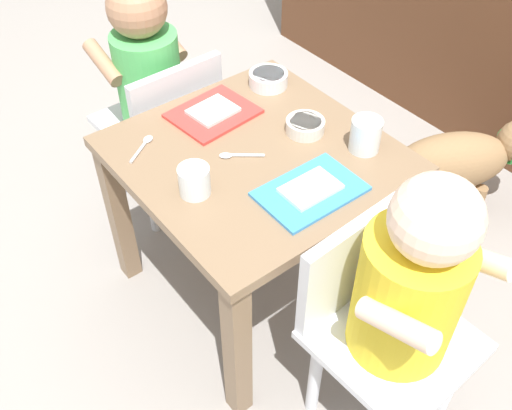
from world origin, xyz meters
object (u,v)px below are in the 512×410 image
object	(u,v)px
food_tray_left	(213,113)
seated_child_left	(150,76)
seated_child_right	(405,289)
water_cup_right	(194,182)
cereal_bowl_left_side	(268,79)
water_cup_left	(365,137)
food_tray_right	(310,191)
veggie_bowl_far	(305,125)
dog	(462,160)
spoon_by_right_tray	(143,146)
spoon_by_left_tray	(237,155)
dining_table	(256,180)

from	to	relation	value
food_tray_left	seated_child_left	bearing A→B (deg)	-177.09
seated_child_right	water_cup_right	distance (m)	0.45
cereal_bowl_left_side	water_cup_left	bearing A→B (deg)	0.87
food_tray_right	veggie_bowl_far	bearing A→B (deg)	141.70
dog	spoon_by_right_tray	xyz separation A→B (m)	(-0.30, -0.82, 0.26)
cereal_bowl_left_side	spoon_by_right_tray	size ratio (longest dim) A/B	1.08
spoon_by_left_tray	food_tray_left	bearing A→B (deg)	163.19
seated_child_left	water_cup_right	xyz separation A→B (m)	(0.47, -0.17, 0.05)
spoon_by_left_tray	dining_table	bearing A→B (deg)	73.70
seated_child_right	spoon_by_right_tray	world-z (taller)	seated_child_right
food_tray_right	water_cup_left	distance (m)	0.19
water_cup_left	veggie_bowl_far	world-z (taller)	water_cup_left
spoon_by_left_tray	spoon_by_right_tray	distance (m)	0.21
dog	water_cup_right	bearing A→B (deg)	-97.55
veggie_bowl_far	spoon_by_left_tray	world-z (taller)	veggie_bowl_far
dog	water_cup_left	world-z (taller)	water_cup_left
cereal_bowl_left_side	spoon_by_right_tray	distance (m)	0.37
dining_table	food_tray_right	xyz separation A→B (m)	(0.17, 0.01, 0.09)
water_cup_right	cereal_bowl_left_side	distance (m)	0.42
seated_child_right	seated_child_left	bearing A→B (deg)	179.69
seated_child_right	cereal_bowl_left_side	distance (m)	0.67
dining_table	cereal_bowl_left_side	world-z (taller)	cereal_bowl_left_side
dog	spoon_by_right_tray	bearing A→B (deg)	-110.12
food_tray_right	seated_child_right	bearing A→B (deg)	-3.91
food_tray_left	water_cup_right	world-z (taller)	water_cup_right
seated_child_left	food_tray_right	xyz separation A→B (m)	(0.61, 0.01, 0.03)
food_tray_right	cereal_bowl_left_side	size ratio (longest dim) A/B	2.17
dog	food_tray_left	world-z (taller)	food_tray_left
cereal_bowl_left_side	spoon_by_left_tray	size ratio (longest dim) A/B	1.13
water_cup_right	food_tray_right	bearing A→B (deg)	51.59
dog	spoon_by_left_tray	bearing A→B (deg)	-102.18
spoon_by_left_tray	cereal_bowl_left_side	bearing A→B (deg)	127.83
food_tray_left	water_cup_left	size ratio (longest dim) A/B	2.69
dog	food_tray_right	bearing A→B (deg)	-86.72
dog	veggie_bowl_far	bearing A→B (deg)	-103.87
dining_table	cereal_bowl_left_side	distance (m)	0.29
water_cup_right	veggie_bowl_far	bearing A→B (deg)	93.13
dining_table	seated_child_left	size ratio (longest dim) A/B	0.81
dog	spoon_by_left_tray	xyz separation A→B (m)	(-0.15, -0.68, 0.26)
water_cup_left	water_cup_right	distance (m)	0.38
dining_table	spoon_by_right_tray	xyz separation A→B (m)	(-0.17, -0.18, 0.09)
dog	water_cup_right	distance (m)	0.87
food_tray_left	spoon_by_right_tray	bearing A→B (deg)	-88.89
veggie_bowl_far	dining_table	bearing A→B (deg)	-94.21
dining_table	dog	distance (m)	0.68
dining_table	water_cup_left	xyz separation A→B (m)	(0.14, 0.19, 0.12)
cereal_bowl_left_side	dog	bearing A→B (deg)	54.18
spoon_by_right_tray	seated_child_right	bearing A→B (deg)	15.73
dining_table	spoon_by_left_tray	world-z (taller)	spoon_by_left_tray
seated_child_right	dog	xyz separation A→B (m)	(-0.31, 0.65, -0.24)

